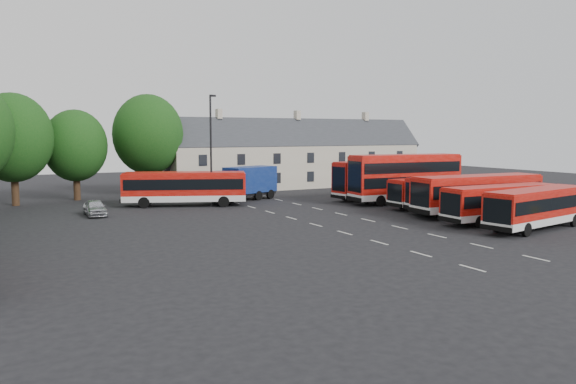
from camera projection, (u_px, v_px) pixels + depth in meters
name	position (u px, v px, depth m)	size (l,w,h in m)	color
ground	(330.00, 229.00, 41.90)	(140.00, 140.00, 0.00)	black
lane_markings	(343.00, 222.00, 44.82)	(5.15, 33.80, 0.01)	beige
treeline	(6.00, 138.00, 48.37)	(29.92, 32.59, 12.01)	black
terrace_houses	(297.00, 158.00, 74.36)	(35.70, 7.13, 10.06)	beige
bus_row_a	(538.00, 205.00, 41.46)	(10.96, 4.15, 3.03)	silver
bus_row_b	(501.00, 200.00, 44.47)	(10.61, 2.68, 2.98)	silver
bus_row_c	(477.00, 191.00, 48.52)	(12.48, 3.64, 3.48)	silver
bus_row_d	(466.00, 191.00, 50.32)	(11.61, 3.61, 3.23)	silver
bus_row_e	(436.00, 190.00, 53.48)	(10.16, 2.43, 2.87)	silver
bus_dd_south	(405.00, 175.00, 57.05)	(12.23, 3.52, 4.96)	silver
bus_dd_north	(374.00, 178.00, 60.36)	(10.29, 3.46, 4.14)	silver
bus_north	(185.00, 186.00, 54.77)	(11.92, 6.98, 3.33)	silver
box_truck	(243.00, 182.00, 59.43)	(8.44, 5.09, 3.53)	black
silver_car	(95.00, 208.00, 48.43)	(1.65, 4.10, 1.40)	#B3B6BC
lamppost	(211.00, 147.00, 54.18)	(0.74, 0.49, 10.79)	black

